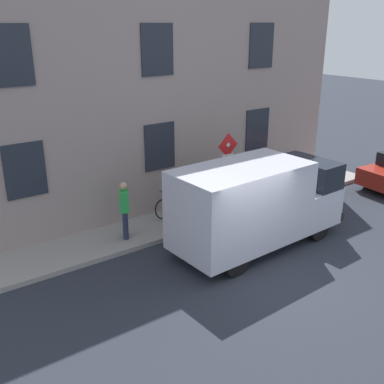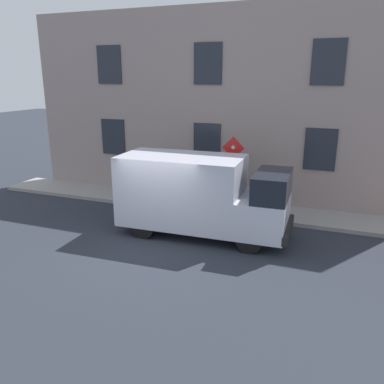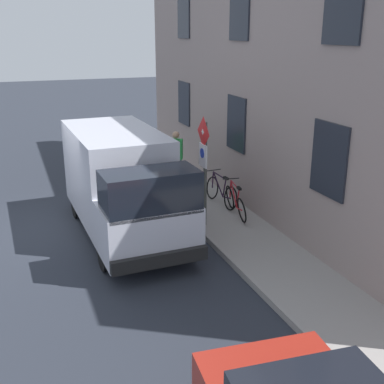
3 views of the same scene
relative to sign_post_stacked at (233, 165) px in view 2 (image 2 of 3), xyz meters
The scene contains 8 objects.
ground_plane 3.82m from the sign_post_stacked, 153.22° to the left, with size 80.00×80.00×0.00m, color #282D36.
sidewalk_slab 2.47m from the sign_post_stacked, 65.00° to the left, with size 1.81×17.46×0.14m, color gray.
building_facade 3.03m from the sign_post_stacked, 37.42° to the left, with size 0.75×15.46×7.37m.
sign_post_stacked is the anchor object (origin of this frame).
delivery_van 2.07m from the sign_post_stacked, 164.80° to the left, with size 2.18×5.39×2.50m.
bicycle_red 1.78m from the sign_post_stacked, 16.76° to the left, with size 0.50×1.71×0.89m.
bicycle_black 2.15m from the sign_post_stacked, 50.16° to the left, with size 0.46×1.72×0.89m.
pedestrian 3.55m from the sign_post_stacked, 82.32° to the left, with size 0.48×0.42×1.72m.
Camera 2 is at (-9.97, -4.92, 4.85)m, focal length 36.72 mm.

